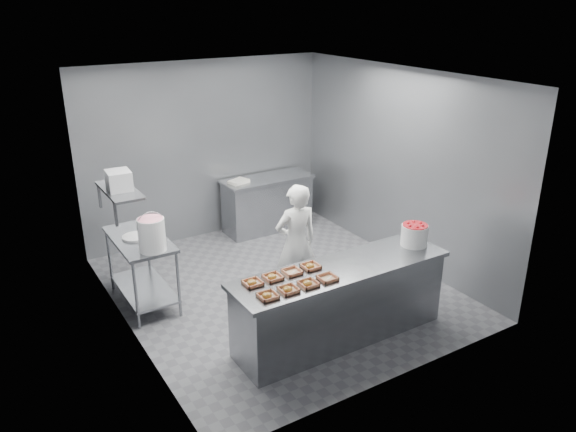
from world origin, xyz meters
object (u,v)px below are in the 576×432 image
object	(u,v)px
glaze_bucket	(152,234)
service_counter	(341,302)
tray_6	(292,272)
strawberry_tub	(414,234)
tray_1	(288,290)
worker	(296,243)
prep_table	(141,260)
tray_2	(308,284)
appliance	(119,180)
back_counter	(267,203)
tray_7	(311,266)
tray_5	(273,277)
tray_3	(327,278)
tray_4	(252,283)
tray_0	(268,296)

from	to	relation	value
glaze_bucket	service_counter	bearing A→B (deg)	-42.96
tray_6	strawberry_tub	xyz separation A→B (m)	(1.63, -0.14, 0.12)
tray_1	glaze_bucket	distance (m)	1.87
worker	glaze_bucket	bearing A→B (deg)	-9.96
tray_1	tray_6	bearing A→B (deg)	52.38
worker	prep_table	bearing A→B (deg)	-22.35
tray_2	appliance	bearing A→B (deg)	121.35
back_counter	tray_1	world-z (taller)	tray_1
back_counter	tray_7	xyz separation A→B (m)	(-1.21, -3.09, 0.47)
appliance	service_counter	bearing A→B (deg)	-42.77
tray_7	prep_table	bearing A→B (deg)	126.77
tray_5	tray_1	bearing A→B (deg)	-90.00
prep_table	tray_2	bearing A→B (deg)	-62.45
tray_3	tray_4	size ratio (longest dim) A/B	1.00
back_counter	tray_1	xyz separation A→B (m)	(-1.69, -3.41, 0.47)
back_counter	glaze_bucket	xyz separation A→B (m)	(-2.52, -1.74, 0.66)
tray_1	strawberry_tub	bearing A→B (deg)	5.47
back_counter	tray_5	size ratio (longest dim) A/B	8.01
tray_3	tray_2	bearing A→B (deg)	-180.00
strawberry_tub	tray_7	bearing A→B (deg)	174.40
tray_1	tray_3	bearing A→B (deg)	0.00
worker	tray_6	bearing A→B (deg)	60.83
tray_5	appliance	size ratio (longest dim) A/B	0.62
back_counter	tray_4	world-z (taller)	tray_4
glaze_bucket	tray_6	bearing A→B (deg)	-51.55
tray_4	tray_5	distance (m)	0.24
service_counter	back_counter	bearing A→B (deg)	74.52
tray_4	glaze_bucket	xyz separation A→B (m)	(-0.59, 1.35, 0.19)
prep_table	back_counter	world-z (taller)	same
tray_0	strawberry_tub	size ratio (longest dim) A/B	0.59
prep_table	strawberry_tub	bearing A→B (deg)	-35.24
tray_4	tray_7	distance (m)	0.72
prep_table	tray_7	xyz separation A→B (m)	(1.34, -1.79, 0.33)
tray_1	tray_4	world-z (taller)	same
appliance	worker	bearing A→B (deg)	-21.29
tray_4	worker	bearing A→B (deg)	38.89
tray_1	tray_6	size ratio (longest dim) A/B	1.00
glaze_bucket	tray_2	bearing A→B (deg)	-57.29
tray_0	tray_1	bearing A→B (deg)	0.00
tray_0	tray_3	bearing A→B (deg)	0.00
tray_5	tray_6	bearing A→B (deg)	0.00
worker	tray_0	bearing A→B (deg)	53.14
tray_5	appliance	world-z (taller)	appliance
prep_table	appliance	bearing A→B (deg)	-171.97
tray_1	tray_3	xyz separation A→B (m)	(0.48, 0.00, -0.00)
worker	tray_5	bearing A→B (deg)	51.49
appliance	tray_2	bearing A→B (deg)	-54.80
back_counter	tray_0	xyz separation A→B (m)	(-1.93, -3.41, 0.47)
tray_0	tray_2	size ratio (longest dim) A/B	1.00
strawberry_tub	service_counter	bearing A→B (deg)	-178.87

